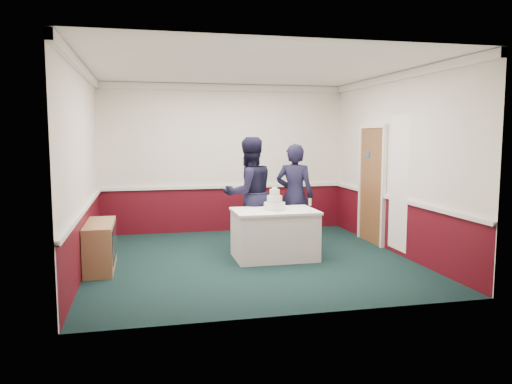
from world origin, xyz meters
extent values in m
plane|color=#122D28|center=(0.00, 0.00, 0.00)|extent=(5.00, 5.00, 0.00)
cube|color=silver|center=(0.00, 2.48, 1.50)|extent=(5.00, 0.05, 3.00)
cube|color=silver|center=(-2.48, 0.00, 1.50)|extent=(0.05, 5.00, 3.00)
cube|color=silver|center=(2.48, 0.00, 1.50)|extent=(0.05, 5.00, 3.00)
cube|color=white|center=(0.00, 0.00, 2.98)|extent=(5.00, 5.00, 0.05)
cube|color=#4B0A13|center=(0.00, 2.48, 0.45)|extent=(5.00, 0.02, 0.90)
cube|color=white|center=(0.00, 2.47, 0.92)|extent=(4.98, 0.05, 0.06)
cube|color=white|center=(0.00, 2.46, 2.93)|extent=(5.00, 0.08, 0.12)
cube|color=olive|center=(2.46, 0.80, 1.05)|extent=(0.05, 0.90, 2.10)
cube|color=#234799|center=(2.44, 0.95, 1.62)|extent=(0.01, 0.12, 0.12)
cube|color=white|center=(2.42, -0.25, 1.20)|extent=(0.02, 0.60, 2.20)
cube|color=#9B794B|center=(-2.28, -0.04, 0.35)|extent=(0.40, 1.20, 0.70)
cube|color=black|center=(-2.07, -0.04, 0.40)|extent=(0.01, 1.00, 0.50)
cube|color=white|center=(0.41, 0.02, 0.38)|extent=(1.28, 0.88, 0.76)
cube|color=white|center=(0.41, 0.02, 0.77)|extent=(1.32, 0.92, 0.04)
cylinder|color=white|center=(0.41, 0.02, 0.85)|extent=(0.34, 0.34, 0.12)
cylinder|color=silver|center=(0.41, 0.02, 0.80)|extent=(0.35, 0.35, 0.03)
cylinder|color=white|center=(0.41, 0.02, 0.97)|extent=(0.24, 0.24, 0.11)
cylinder|color=silver|center=(0.41, 0.02, 0.92)|extent=(0.25, 0.25, 0.02)
cylinder|color=white|center=(0.41, 0.02, 1.07)|extent=(0.16, 0.16, 0.10)
cylinder|color=silver|center=(0.41, 0.02, 1.03)|extent=(0.17, 0.17, 0.02)
sphere|color=#EDE5C9|center=(0.41, 0.02, 1.14)|extent=(0.03, 0.03, 0.03)
sphere|color=#EDE5C9|center=(0.43, 0.04, 1.14)|extent=(0.03, 0.03, 0.03)
sphere|color=#EDE5C9|center=(0.39, 0.05, 1.14)|extent=(0.03, 0.03, 0.03)
sphere|color=#EDE5C9|center=(0.42, 0.00, 1.14)|extent=(0.03, 0.03, 0.03)
sphere|color=#EDE5C9|center=(0.38, 0.01, 1.14)|extent=(0.03, 0.03, 0.03)
cube|color=silver|center=(0.38, -0.18, 0.79)|extent=(0.05, 0.22, 0.00)
cylinder|color=silver|center=(0.91, -0.26, 0.79)|extent=(0.05, 0.05, 0.01)
cylinder|color=silver|center=(0.91, -0.26, 0.84)|extent=(0.01, 0.01, 0.09)
cylinder|color=silver|center=(0.91, -0.26, 0.94)|extent=(0.04, 0.04, 0.11)
imported|color=black|center=(0.14, 0.73, 0.97)|extent=(1.11, 0.97, 1.95)
imported|color=black|center=(0.95, 0.71, 0.92)|extent=(0.80, 0.71, 1.83)
camera|label=1|loc=(-1.63, -7.61, 1.99)|focal=35.00mm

